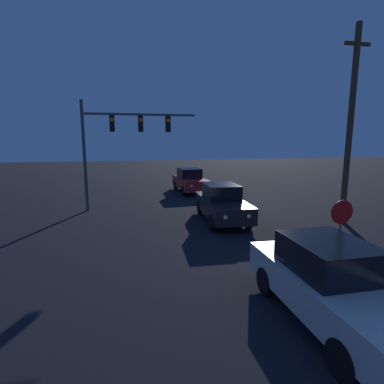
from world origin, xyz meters
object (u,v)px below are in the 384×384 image
car_far (190,180)px  car_mid (222,203)px  traffic_signal_mast (119,135)px  utility_pole (350,124)px  car_near (331,284)px  stop_sign (341,220)px

car_far → car_mid: bearing=86.1°
traffic_signal_mast → utility_pole: utility_pole is taller
car_near → stop_sign: 3.61m
car_mid → car_far: bearing=-88.3°
utility_pole → car_near: bearing=-130.4°
stop_sign → traffic_signal_mast: bearing=125.9°
car_mid → traffic_signal_mast: size_ratio=0.77×
car_near → car_far: (0.50, 16.98, 0.00)m
car_mid → utility_pole: size_ratio=0.53×
car_far → traffic_signal_mast: (-5.08, -4.75, 3.35)m
car_near → utility_pole: size_ratio=0.53×
car_near → car_mid: (0.31, 8.51, 0.00)m
car_mid → traffic_signal_mast: traffic_signal_mast is taller
car_near → car_far: bearing=-91.1°
car_mid → traffic_signal_mast: 7.00m
utility_pole → stop_sign: bearing=-130.0°
car_mid → traffic_signal_mast: (-4.89, 3.73, 3.35)m
car_near → car_far: size_ratio=0.99×
car_far → utility_pole: utility_pole is taller
car_far → stop_sign: size_ratio=2.30×
traffic_signal_mast → stop_sign: size_ratio=3.00×
car_mid → utility_pole: 7.02m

